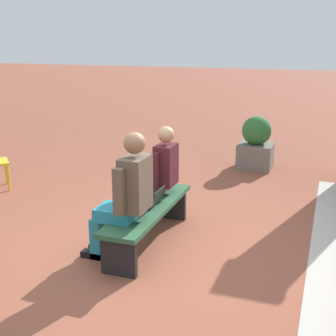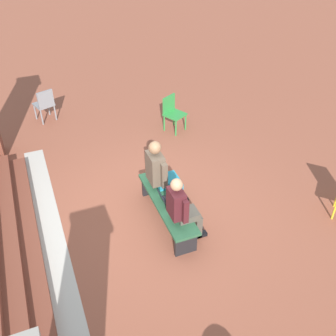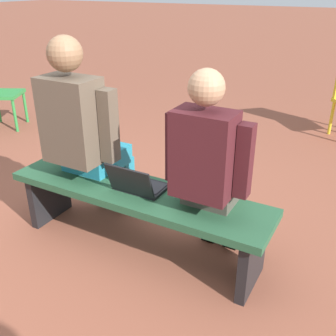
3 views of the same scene
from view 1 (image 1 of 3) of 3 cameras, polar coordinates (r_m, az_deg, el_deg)
The scene contains 7 objects.
ground_plane at distance 5.15m, azimuth -1.56°, elevation -10.75°, with size 60.00×60.00×0.00m, color brown.
concrete_strip at distance 5.15m, azimuth 18.87°, elevation -11.67°, with size 6.25×0.40×0.01m, color #B7B2A8.
bench at distance 5.33m, azimuth -2.37°, elevation -5.65°, with size 1.80×0.44×0.45m.
person_student at distance 5.67m, azimuth -1.21°, elevation -0.71°, with size 0.51×0.64×1.28m.
person_adult at distance 4.84m, azimuth -5.18°, elevation -3.16°, with size 0.57×0.72×1.39m.
laptop at distance 5.29m, azimuth -2.19°, elevation -4.12°, with size 0.32×0.29×0.21m.
planter at distance 8.52m, azimuth 10.67°, elevation 2.89°, with size 0.60×0.60×0.94m.
Camera 1 is at (4.30, 1.67, 2.31)m, focal length 50.00 mm.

